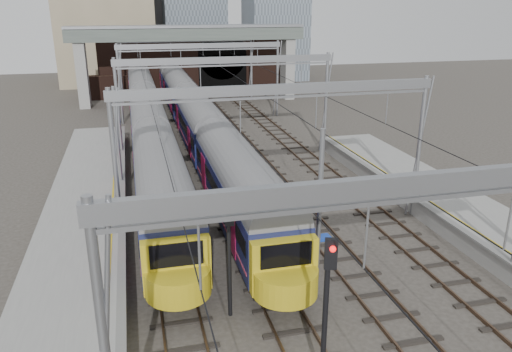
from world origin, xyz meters
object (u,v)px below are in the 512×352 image
object	(u,v)px
train_second	(145,105)
train_main	(188,105)
signal_near_centre	(327,297)
signal_near_left	(229,246)

from	to	relation	value
train_second	train_main	bearing A→B (deg)	-16.57
train_main	signal_near_centre	bearing A→B (deg)	-89.92
train_main	signal_near_left	world-z (taller)	signal_near_left
train_main	signal_near_left	size ratio (longest dim) A/B	12.96
train_second	signal_near_left	bearing A→B (deg)	-86.56
signal_near_centre	train_main	bearing A→B (deg)	108.51
signal_near_left	signal_near_centre	xyz separation A→B (m)	(2.12, -4.41, 0.23)
signal_near_left	train_second	bearing A→B (deg)	109.72
train_second	signal_near_centre	size ratio (longest dim) A/B	11.98
train_main	train_second	world-z (taller)	train_second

